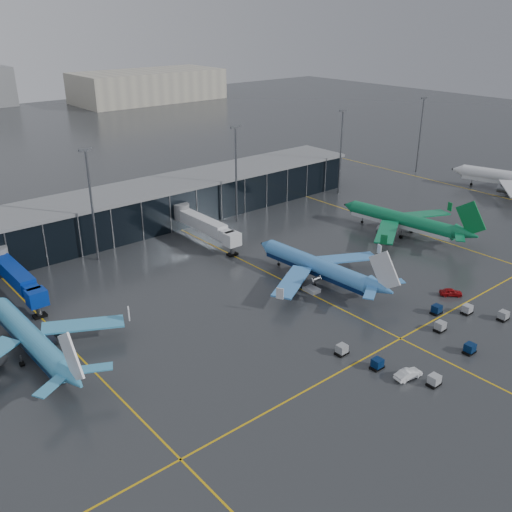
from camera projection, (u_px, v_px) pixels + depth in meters
ground at (299, 324)px, 103.10m from camera, size 600.00×600.00×0.00m
terminal_pier at (130, 210)px, 144.62m from camera, size 142.00×17.00×10.70m
jet_bridges at (17, 276)px, 110.97m from camera, size 94.00×27.50×7.20m
flood_masts at (170, 185)px, 135.78m from camera, size 203.00×0.50×25.50m
distant_hangars at (29, 94)px, 319.25m from camera, size 260.00×71.00×22.00m
taxi_lines at (298, 288)px, 116.45m from camera, size 220.00×120.00×0.02m
airliner_arkefly at (28, 326)px, 91.35m from camera, size 33.08×37.45×11.28m
airliner_klm_near at (316, 256)px, 117.11m from camera, size 34.22×38.45×11.29m
airliner_aer_lingus at (402, 211)px, 142.26m from camera, size 38.21×42.35×11.89m
baggage_carts at (436, 336)px, 97.63m from camera, size 33.38×16.19×1.70m
mobile_airstair at (312, 288)px, 114.68m from camera, size 2.30×3.27×3.45m
service_van_red at (451, 292)px, 112.96m from camera, size 4.36×4.32×1.49m
service_van_white at (408, 374)px, 87.52m from camera, size 4.86×2.35×1.54m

